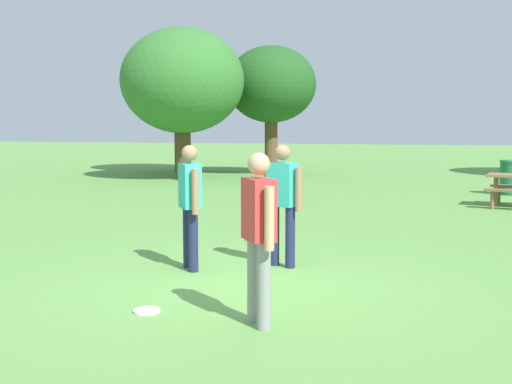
% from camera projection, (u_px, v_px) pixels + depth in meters
% --- Properties ---
extents(ground_plane, '(120.00, 120.00, 0.00)m').
position_uv_depth(ground_plane, '(236.00, 284.00, 7.49)').
color(ground_plane, '#609947').
extents(person_thrower, '(0.40, 0.50, 1.64)m').
position_uv_depth(person_thrower, '(259.00, 227.00, 5.83)').
color(person_thrower, gray).
rests_on(person_thrower, ground).
extents(person_catcher, '(0.40, 0.50, 1.64)m').
position_uv_depth(person_catcher, '(190.00, 199.00, 8.14)').
color(person_catcher, '#1E234C').
rests_on(person_catcher, ground).
extents(person_bystander, '(0.57, 0.35, 1.64)m').
position_uv_depth(person_bystander, '(282.00, 197.00, 8.32)').
color(person_bystander, '#1E234C').
rests_on(person_bystander, ground).
extents(frisbee, '(0.28, 0.28, 0.03)m').
position_uv_depth(frisbee, '(147.00, 311.00, 6.35)').
color(frisbee, white).
rests_on(frisbee, ground).
extents(trash_can_further_along, '(0.59, 0.59, 0.96)m').
position_uv_depth(trash_can_further_along, '(510.00, 177.00, 17.20)').
color(trash_can_further_along, '#1E663D').
rests_on(trash_can_further_along, ground).
extents(tree_tall_left, '(4.48, 4.48, 5.71)m').
position_uv_depth(tree_tall_left, '(180.00, 80.00, 25.65)').
color(tree_tall_left, brown).
rests_on(tree_tall_left, ground).
extents(tree_broad_center, '(4.33, 4.33, 5.32)m').
position_uv_depth(tree_broad_center, '(182.00, 81.00, 21.85)').
color(tree_broad_center, '#4C3823').
rests_on(tree_broad_center, ground).
extents(tree_far_right, '(3.47, 3.47, 4.98)m').
position_uv_depth(tree_far_right, '(271.00, 85.00, 24.13)').
color(tree_far_right, brown).
rests_on(tree_far_right, ground).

